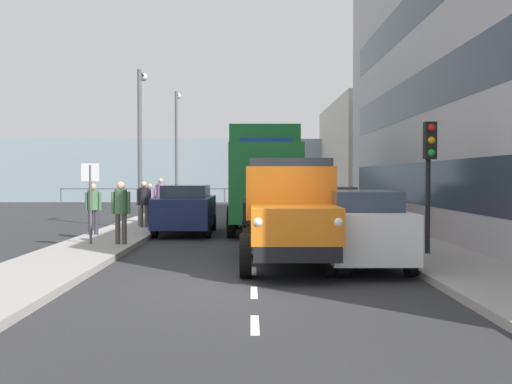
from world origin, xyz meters
TOP-DOWN VIEW (x-y plane):
  - ground_plane at (0.00, -11.52)m, footprint 80.00×80.00m
  - sidewalk_left at (-4.42, -11.52)m, footprint 2.20×43.54m
  - sidewalk_right at (4.42, -11.52)m, footprint 2.20×43.54m
  - road_centreline_markings at (0.00, -11.13)m, footprint 0.12×40.40m
  - building_far_block at (-9.83, -30.22)m, footprint 8.62×14.46m
  - sea_horizon at (0.00, -36.29)m, footprint 80.00×0.80m
  - seawall_railing at (-0.00, -32.69)m, footprint 28.08×0.08m
  - truck_vintage_orange at (-0.81, -2.10)m, footprint 2.17×5.64m
  - lorry_cargo_green at (-0.43, -11.55)m, footprint 2.58×8.20m
  - car_white_kerbside_near at (-2.37, -2.09)m, footprint 1.79×4.07m
  - car_red_kerbside_1 at (-2.37, -7.58)m, footprint 1.78×4.58m
  - car_teal_kerbside_2 at (-2.37, -13.60)m, footprint 1.84×4.04m
  - car_navy_oppositeside_0 at (2.37, -9.99)m, footprint 1.96×4.46m
  - pedestrian_couple_b at (3.68, -5.46)m, footprint 0.53×0.34m
  - pedestrian_by_lamp at (5.16, -8.19)m, footprint 0.53×0.34m
  - pedestrian_with_bag at (4.03, -10.99)m, footprint 0.53×0.34m
  - pedestrian_in_dark_coat at (4.20, -13.30)m, footprint 0.53×0.34m
  - pedestrian_strolling at (4.18, -16.13)m, footprint 0.53×0.34m
  - traffic_light_near at (-4.27, -3.29)m, footprint 0.28×0.41m
  - lamp_post_promenade at (4.34, -12.09)m, footprint 0.32×1.14m
  - lamp_post_far at (4.25, -22.61)m, footprint 0.32×1.14m
  - street_sign at (4.53, -5.51)m, footprint 0.50×0.07m

SIDE VIEW (x-z plane):
  - ground_plane at x=0.00m, z-range 0.00..0.00m
  - road_centreline_markings at x=0.00m, z-range 0.00..0.01m
  - sidewalk_left at x=-4.42m, z-range 0.00..0.15m
  - sidewalk_right at x=4.42m, z-range 0.00..0.15m
  - car_white_kerbside_near at x=-2.37m, z-range 0.03..1.75m
  - car_teal_kerbside_2 at x=-2.37m, z-range 0.03..1.75m
  - car_red_kerbside_1 at x=-2.37m, z-range 0.04..1.76m
  - car_navy_oppositeside_0 at x=2.37m, z-range 0.04..1.76m
  - seawall_railing at x=0.00m, z-range 0.32..1.52m
  - pedestrian_in_dark_coat at x=4.20m, z-range 0.28..1.87m
  - pedestrian_by_lamp at x=5.16m, z-range 0.29..1.94m
  - pedestrian_with_bag at x=4.03m, z-range 0.30..2.00m
  - truck_vintage_orange at x=-0.81m, z-range -0.04..2.39m
  - pedestrian_couple_b at x=3.68m, z-range 0.31..2.05m
  - pedestrian_strolling at x=4.18m, z-range 0.32..2.11m
  - street_sign at x=4.53m, z-range 0.56..2.81m
  - lorry_cargo_green at x=-0.43m, z-range 0.14..4.01m
  - traffic_light_near at x=-4.27m, z-range 0.87..4.07m
  - sea_horizon at x=0.00m, z-range 0.00..5.00m
  - building_far_block at x=-9.83m, z-range 0.00..7.07m
  - lamp_post_promenade at x=4.34m, z-range 0.76..6.76m
  - lamp_post_far at x=4.25m, z-range 0.77..7.44m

